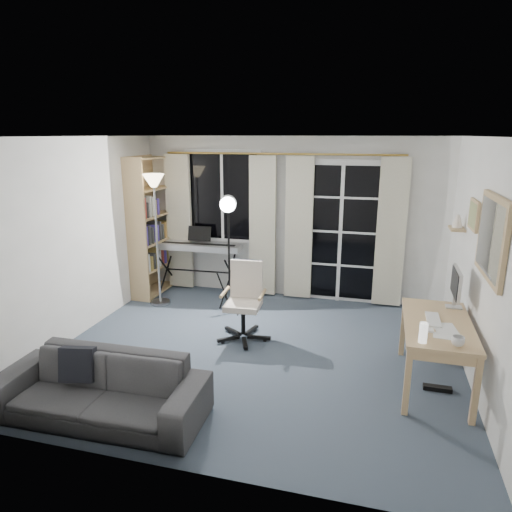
{
  "coord_description": "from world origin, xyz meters",
  "views": [
    {
      "loc": [
        1.23,
        -4.63,
        2.43
      ],
      "look_at": [
        -0.09,
        0.35,
        1.04
      ],
      "focal_mm": 32.0,
      "sensor_mm": 36.0,
      "label": 1
    }
  ],
  "objects": [
    {
      "name": "floor",
      "position": [
        0.0,
        0.0,
        -0.01
      ],
      "size": [
        4.5,
        4.0,
        0.02
      ],
      "primitive_type": "cube",
      "color": "#3D4B59",
      "rests_on": "ground"
    },
    {
      "name": "mug",
      "position": [
        1.98,
        -0.74,
        0.73
      ],
      "size": [
        0.11,
        0.09,
        0.11
      ],
      "primitive_type": "imported",
      "rotation": [
        0.0,
        0.0,
        -0.01
      ],
      "color": "silver",
      "rests_on": "desk"
    },
    {
      "name": "bookshelf",
      "position": [
        -2.13,
        1.6,
        1.0
      ],
      "size": [
        0.36,
        0.99,
        2.11
      ],
      "rotation": [
        0.0,
        0.0,
        -0.02
      ],
      "color": "tan",
      "rests_on": "floor"
    },
    {
      "name": "desk_clutter",
      "position": [
        1.82,
        -0.45,
        0.53
      ],
      "size": [
        0.4,
        0.76,
        0.85
      ],
      "rotation": [
        0.0,
        0.0,
        -0.01
      ],
      "color": "white",
      "rests_on": "desk"
    },
    {
      "name": "desk",
      "position": [
        1.88,
        -0.24,
        0.59
      ],
      "size": [
        0.64,
        1.26,
        0.67
      ],
      "rotation": [
        0.0,
        0.0,
        -0.01
      ],
      "color": "tan",
      "rests_on": "floor"
    },
    {
      "name": "office_chair",
      "position": [
        -0.24,
        0.39,
        0.55
      ],
      "size": [
        0.63,
        0.65,
        0.94
      ],
      "rotation": [
        0.0,
        0.0,
        0.06
      ],
      "color": "black",
      "rests_on": "floor"
    },
    {
      "name": "keyboard_piano",
      "position": [
        -1.38,
        1.7,
        0.74
      ],
      "size": [
        1.37,
        0.7,
        0.98
      ],
      "rotation": [
        0.0,
        0.0,
        0.05
      ],
      "color": "black",
      "rests_on": "floor"
    },
    {
      "name": "monitor",
      "position": [
        2.08,
        0.21,
        0.93
      ],
      "size": [
        0.16,
        0.48,
        0.42
      ],
      "rotation": [
        0.0,
        0.0,
        -0.01
      ],
      "color": "silver",
      "rests_on": "desk"
    },
    {
      "name": "curtains",
      "position": [
        -0.14,
        1.88,
        1.09
      ],
      "size": [
        3.6,
        0.07,
        2.13
      ],
      "color": "gold",
      "rests_on": "floor"
    },
    {
      "name": "torchiere_lamp",
      "position": [
        -1.77,
        1.15,
        1.52
      ],
      "size": [
        0.32,
        0.32,
        1.89
      ],
      "rotation": [
        0.0,
        0.0,
        0.06
      ],
      "color": "#B2B2B7",
      "rests_on": "floor"
    },
    {
      "name": "window",
      "position": [
        -1.05,
        1.97,
        1.5
      ],
      "size": [
        1.2,
        0.08,
        1.4
      ],
      "color": "white",
      "rests_on": "floor"
    },
    {
      "name": "french_door",
      "position": [
        0.75,
        1.97,
        1.03
      ],
      "size": [
        1.32,
        0.09,
        2.11
      ],
      "color": "white",
      "rests_on": "floor"
    },
    {
      "name": "wall_mirror",
      "position": [
        2.22,
        -0.35,
        1.55
      ],
      "size": [
        0.04,
        0.94,
        0.74
      ],
      "color": "tan",
      "rests_on": "floor"
    },
    {
      "name": "framed_print",
      "position": [
        2.23,
        0.55,
        1.6
      ],
      "size": [
        0.03,
        0.42,
        0.32
      ],
      "color": "tan",
      "rests_on": "floor"
    },
    {
      "name": "sofa",
      "position": [
        -1.0,
        -1.55,
        0.36
      ],
      "size": [
        1.86,
        0.58,
        0.72
      ],
      "rotation": [
        0.0,
        0.0,
        0.02
      ],
      "color": "#2C2C2E",
      "rests_on": "floor"
    },
    {
      "name": "wall_shelf",
      "position": [
        2.16,
        1.05,
        1.41
      ],
      "size": [
        0.16,
        0.3,
        0.18
      ],
      "color": "tan",
      "rests_on": "floor"
    },
    {
      "name": "studio_light",
      "position": [
        -0.65,
        1.02,
        1.35
      ],
      "size": [
        0.36,
        0.37,
        1.69
      ],
      "rotation": [
        0.0,
        0.0,
        0.28
      ],
      "color": "black",
      "rests_on": "floor"
    }
  ]
}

